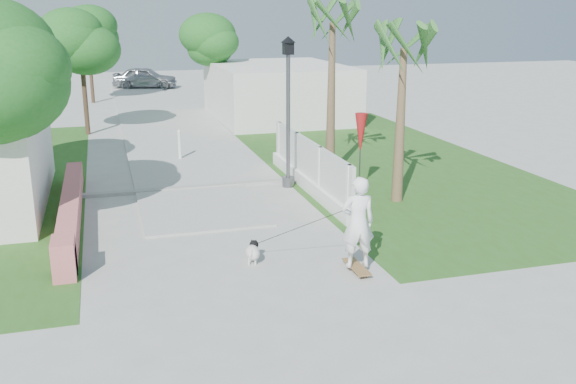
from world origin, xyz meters
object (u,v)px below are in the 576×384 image
object	(u,v)px
skateboarder	(309,227)
parked_car	(145,78)
bollard	(180,144)
dog	(253,251)
street_lamp	(288,107)
patio_umbrella	(361,134)

from	to	relation	value
skateboarder	parked_car	size ratio (longest dim) A/B	0.54
bollard	dog	world-z (taller)	bollard
bollard	parked_car	world-z (taller)	parked_car
street_lamp	dog	bearing A→B (deg)	-113.29
bollard	dog	xyz separation A→B (m)	(0.30, -10.09, -0.34)
skateboarder	dog	distance (m)	1.36
patio_umbrella	parked_car	distance (m)	28.07
bollard	skateboarder	bearing A→B (deg)	-82.72
skateboarder	parked_car	distance (m)	32.91
bollard	skateboarder	world-z (taller)	skateboarder
patio_umbrella	parked_car	bearing A→B (deg)	98.61
dog	parked_car	xyz separation A→B (m)	(0.10, 32.32, 0.48)
skateboarder	parked_car	xyz separation A→B (m)	(-0.96, 32.89, -0.16)
dog	street_lamp	bearing A→B (deg)	87.00
patio_umbrella	skateboarder	bearing A→B (deg)	-122.14
parked_car	dog	bearing A→B (deg)	-166.08
skateboarder	parked_car	world-z (taller)	skateboarder
patio_umbrella	bollard	bearing A→B (deg)	129.91
dog	parked_car	bearing A→B (deg)	110.10
patio_umbrella	parked_car	size ratio (longest dim) A/B	0.54
skateboarder	parked_car	bearing A→B (deg)	-82.90
street_lamp	bollard	distance (m)	5.56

